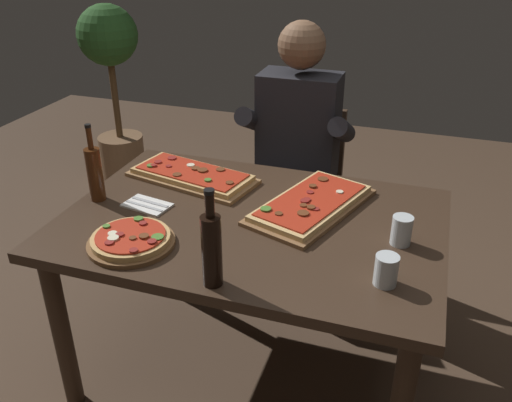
# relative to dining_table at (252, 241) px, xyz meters

# --- Properties ---
(ground_plane) EXTENTS (6.40, 6.40, 0.00)m
(ground_plane) POSITION_rel_dining_table_xyz_m (0.00, 0.00, -0.64)
(ground_plane) COLOR #4C3828
(dining_table) EXTENTS (1.40, 0.96, 0.74)m
(dining_table) POSITION_rel_dining_table_xyz_m (0.00, 0.00, 0.00)
(dining_table) COLOR #3D2B1E
(dining_table) RESTS_ON ground_plane
(pizza_rectangular_front) EXTENTS (0.58, 0.35, 0.05)m
(pizza_rectangular_front) POSITION_rel_dining_table_xyz_m (-0.35, 0.24, 0.12)
(pizza_rectangular_front) COLOR olive
(pizza_rectangular_front) RESTS_ON dining_table
(pizza_rectangular_left) EXTENTS (0.44, 0.60, 0.05)m
(pizza_rectangular_left) POSITION_rel_dining_table_xyz_m (0.19, 0.15, 0.12)
(pizza_rectangular_left) COLOR brown
(pizza_rectangular_left) RESTS_ON dining_table
(pizza_round_far) EXTENTS (0.30, 0.30, 0.05)m
(pizza_round_far) POSITION_rel_dining_table_xyz_m (-0.33, -0.30, 0.12)
(pizza_round_far) COLOR brown
(pizza_round_far) RESTS_ON dining_table
(wine_bottle_dark) EXTENTS (0.06, 0.06, 0.32)m
(wine_bottle_dark) POSITION_rel_dining_table_xyz_m (0.02, -0.42, 0.22)
(wine_bottle_dark) COLOR black
(wine_bottle_dark) RESTS_ON dining_table
(oil_bottle_amber) EXTENTS (0.06, 0.06, 0.31)m
(oil_bottle_amber) POSITION_rel_dining_table_xyz_m (-0.63, -0.04, 0.21)
(oil_bottle_amber) COLOR #47230F
(oil_bottle_amber) RESTS_ON dining_table
(tumbler_near_camera) EXTENTS (0.07, 0.07, 0.10)m
(tumbler_near_camera) POSITION_rel_dining_table_xyz_m (0.54, 0.00, 0.14)
(tumbler_near_camera) COLOR silver
(tumbler_near_camera) RESTS_ON dining_table
(tumbler_far_side) EXTENTS (0.07, 0.07, 0.10)m
(tumbler_far_side) POSITION_rel_dining_table_xyz_m (0.52, -0.25, 0.14)
(tumbler_far_side) COLOR silver
(tumbler_far_side) RESTS_ON dining_table
(napkin_cutlery_set) EXTENTS (0.20, 0.14, 0.01)m
(napkin_cutlery_set) POSITION_rel_dining_table_xyz_m (-0.42, -0.03, 0.10)
(napkin_cutlery_set) COLOR white
(napkin_cutlery_set) RESTS_ON dining_table
(diner_chair) EXTENTS (0.44, 0.44, 0.87)m
(diner_chair) POSITION_rel_dining_table_xyz_m (-0.03, 0.86, -0.16)
(diner_chair) COLOR #3D2B1E
(diner_chair) RESTS_ON ground_plane
(seated_diner) EXTENTS (0.53, 0.41, 1.33)m
(seated_diner) POSITION_rel_dining_table_xyz_m (-0.03, 0.74, 0.10)
(seated_diner) COLOR #23232D
(seated_diner) RESTS_ON ground_plane
(potted_plant_corner) EXTENTS (0.39, 0.39, 1.26)m
(potted_plant_corner) POSITION_rel_dining_table_xyz_m (-1.48, 1.44, 0.09)
(potted_plant_corner) COLOR #846042
(potted_plant_corner) RESTS_ON ground_plane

